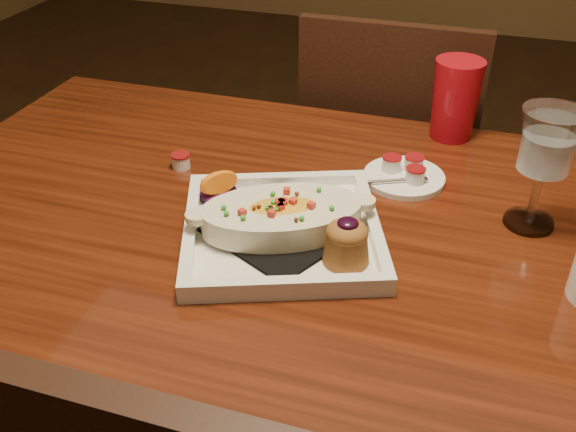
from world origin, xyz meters
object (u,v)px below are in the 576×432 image
(chair_far, at_px, (388,175))
(red_tumbler, at_px, (455,100))
(goblet, at_px, (547,148))
(table, at_px, (327,282))
(plate, at_px, (286,223))
(saucer, at_px, (404,175))

(chair_far, relative_size, red_tumbler, 5.95)
(chair_far, distance_m, goblet, 0.70)
(table, distance_m, goblet, 0.40)
(chair_far, bearing_deg, plate, 84.71)
(goblet, bearing_deg, red_tumbler, 118.59)
(saucer, distance_m, red_tumbler, 0.22)
(red_tumbler, bearing_deg, goblet, -61.41)
(table, bearing_deg, plate, -153.18)
(chair_far, relative_size, saucer, 6.50)
(saucer, bearing_deg, red_tumbler, 73.10)
(chair_far, bearing_deg, table, 90.00)
(goblet, xyz_separation_m, saucer, (-0.21, 0.08, -0.12))
(saucer, relative_size, red_tumbler, 0.92)
(red_tumbler, bearing_deg, chair_far, 122.14)
(goblet, height_order, red_tumbler, goblet)
(plate, relative_size, red_tumbler, 2.45)
(plate, bearing_deg, table, 6.04)
(chair_far, relative_size, plate, 2.43)
(goblet, distance_m, saucer, 0.26)
(table, distance_m, saucer, 0.24)
(table, relative_size, saucer, 10.48)
(goblet, bearing_deg, table, -157.27)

